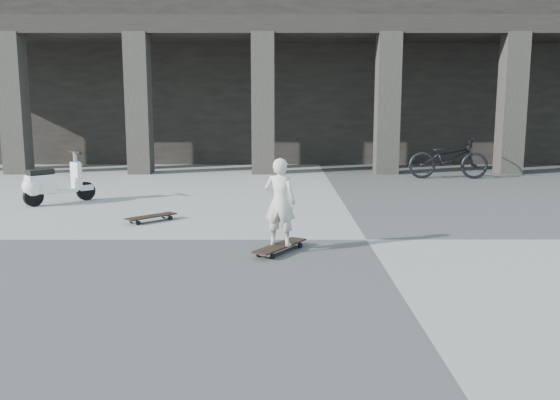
{
  "coord_description": "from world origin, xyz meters",
  "views": [
    {
      "loc": [
        -1.31,
        -8.71,
        2.04
      ],
      "look_at": [
        -1.31,
        -0.26,
        0.65
      ],
      "focal_mm": 38.0,
      "sensor_mm": 36.0,
      "label": 1
    }
  ],
  "objects_px": {
    "scooter": "(47,184)",
    "bicycle": "(448,158)",
    "longboard": "(280,246)",
    "child": "(280,202)",
    "skateboard_spare": "(151,217)"
  },
  "relations": [
    {
      "from": "longboard",
      "to": "skateboard_spare",
      "type": "distance_m",
      "value": 3.08
    },
    {
      "from": "child",
      "to": "bicycle",
      "type": "xyz_separation_m",
      "value": [
        4.57,
        8.06,
        -0.15
      ]
    },
    {
      "from": "scooter",
      "to": "skateboard_spare",
      "type": "bearing_deg",
      "value": -79.53
    },
    {
      "from": "bicycle",
      "to": "longboard",
      "type": "bearing_deg",
      "value": 152.9
    },
    {
      "from": "longboard",
      "to": "skateboard_spare",
      "type": "xyz_separation_m",
      "value": [
        -2.23,
        2.13,
        0.0
      ]
    },
    {
      "from": "bicycle",
      "to": "skateboard_spare",
      "type": "bearing_deg",
      "value": 133.56
    },
    {
      "from": "bicycle",
      "to": "scooter",
      "type": "bearing_deg",
      "value": 116.79
    },
    {
      "from": "scooter",
      "to": "child",
      "type": "bearing_deg",
      "value": -83.72
    },
    {
      "from": "skateboard_spare",
      "to": "child",
      "type": "bearing_deg",
      "value": -87.37
    },
    {
      "from": "scooter",
      "to": "longboard",
      "type": "bearing_deg",
      "value": -83.72
    },
    {
      "from": "longboard",
      "to": "scooter",
      "type": "xyz_separation_m",
      "value": [
        -4.69,
        3.87,
        0.33
      ]
    },
    {
      "from": "scooter",
      "to": "bicycle",
      "type": "height_order",
      "value": "bicycle"
    },
    {
      "from": "skateboard_spare",
      "to": "longboard",
      "type": "bearing_deg",
      "value": -87.37
    },
    {
      "from": "longboard",
      "to": "child",
      "type": "xyz_separation_m",
      "value": [
        0.0,
        0.0,
        0.62
      ]
    },
    {
      "from": "longboard",
      "to": "child",
      "type": "bearing_deg",
      "value": 0.0
    }
  ]
}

